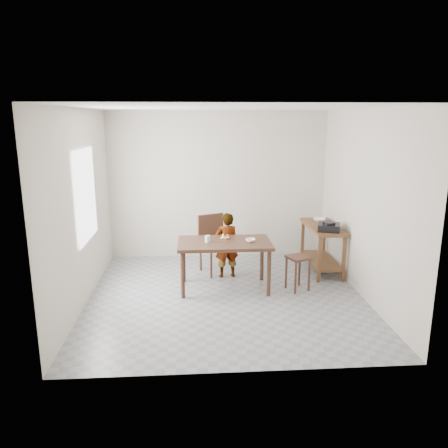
{
  "coord_description": "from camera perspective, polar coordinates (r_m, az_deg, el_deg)",
  "views": [
    {
      "loc": [
        -0.45,
        -6.01,
        2.56
      ],
      "look_at": [
        0.0,
        0.4,
        1.0
      ],
      "focal_mm": 35.0,
      "sensor_mm": 36.0,
      "label": 1
    }
  ],
  "objects": [
    {
      "name": "prep_counter",
      "position": [
        7.65,
        12.65,
        -3.09
      ],
      "size": [
        0.5,
        1.2,
        0.8
      ],
      "primitive_type": null,
      "color": "brown",
      "rests_on": "floor"
    },
    {
      "name": "wall_left",
      "position": [
        6.33,
        -18.31,
        1.92
      ],
      "size": [
        0.04,
        4.0,
        2.7
      ],
      "primitive_type": "cube",
      "color": "beige",
      "rests_on": "ground"
    },
    {
      "name": "wall_front",
      "position": [
        4.2,
        2.33,
        -3.15
      ],
      "size": [
        4.0,
        0.04,
        2.7
      ],
      "primitive_type": "cube",
      "color": "beige",
      "rests_on": "ground"
    },
    {
      "name": "small_bowl",
      "position": [
        6.58,
        3.47,
        -2.13
      ],
      "size": [
        0.2,
        0.2,
        0.05
      ],
      "primitive_type": "imported",
      "rotation": [
        0.0,
        0.0,
        0.41
      ],
      "color": "white",
      "rests_on": "dining_table"
    },
    {
      "name": "gas_burner",
      "position": [
        7.21,
        13.55,
        -0.4
      ],
      "size": [
        0.43,
        0.43,
        0.11
      ],
      "primitive_type": "cube",
      "rotation": [
        0.0,
        0.0,
        -0.33
      ],
      "color": "black",
      "rests_on": "prep_counter"
    },
    {
      "name": "child",
      "position": [
        7.14,
        0.34,
        -2.79
      ],
      "size": [
        0.43,
        0.32,
        1.08
      ],
      "primitive_type": "imported",
      "rotation": [
        0.0,
        0.0,
        3.3
      ],
      "color": "silver",
      "rests_on": "floor"
    },
    {
      "name": "dining_chair",
      "position": [
        7.36,
        -1.0,
        -2.71
      ],
      "size": [
        0.62,
        0.62,
        0.97
      ],
      "primitive_type": null,
      "rotation": [
        0.0,
        0.0,
        0.42
      ],
      "color": "#41261A",
      "rests_on": "floor"
    },
    {
      "name": "floor",
      "position": [
        6.56,
        0.25,
        -9.53
      ],
      "size": [
        4.0,
        4.0,
        0.04
      ],
      "primitive_type": "cube",
      "color": "gray",
      "rests_on": "ground"
    },
    {
      "name": "wall_right",
      "position": [
        6.61,
        18.02,
        2.42
      ],
      "size": [
        0.04,
        4.0,
        2.7
      ],
      "primitive_type": "cube",
      "color": "beige",
      "rests_on": "ground"
    },
    {
      "name": "wall_back",
      "position": [
        8.13,
        -0.8,
        5.09
      ],
      "size": [
        4.0,
        0.04,
        2.7
      ],
      "primitive_type": "cube",
      "color": "beige",
      "rests_on": "ground"
    },
    {
      "name": "banana",
      "position": [
        6.71,
        0.11,
        -1.77
      ],
      "size": [
        0.17,
        0.14,
        0.05
      ],
      "primitive_type": null,
      "rotation": [
        0.0,
        0.0,
        -0.22
      ],
      "color": "#E2D154",
      "rests_on": "dining_table"
    },
    {
      "name": "serving_bowl",
      "position": [
        7.82,
        12.34,
        0.53
      ],
      "size": [
        0.28,
        0.28,
        0.05
      ],
      "primitive_type": "imported",
      "rotation": [
        0.0,
        0.0,
        -0.38
      ],
      "color": "white",
      "rests_on": "prep_counter"
    },
    {
      "name": "ceiling",
      "position": [
        6.03,
        0.28,
        15.16
      ],
      "size": [
        4.0,
        4.0,
        0.04
      ],
      "primitive_type": "cube",
      "color": "white",
      "rests_on": "wall_back"
    },
    {
      "name": "stool",
      "position": [
        6.78,
        9.59,
        -6.33
      ],
      "size": [
        0.39,
        0.39,
        0.53
      ],
      "primitive_type": null,
      "rotation": [
        0.0,
        0.0,
        0.39
      ],
      "color": "#41261A",
      "rests_on": "floor"
    },
    {
      "name": "glass_tumbler",
      "position": [
        6.55,
        -2.15,
        -1.95
      ],
      "size": [
        0.11,
        0.11,
        0.1
      ],
      "primitive_type": "cylinder",
      "rotation": [
        0.0,
        0.0,
        -0.36
      ],
      "color": "silver",
      "rests_on": "dining_table"
    },
    {
      "name": "dining_table",
      "position": [
        6.69,
        0.06,
        -5.41
      ],
      "size": [
        1.4,
        0.8,
        0.75
      ],
      "primitive_type": null,
      "color": "#41261A",
      "rests_on": "floor"
    },
    {
      "name": "window_pane",
      "position": [
        6.48,
        -17.56,
        3.59
      ],
      "size": [
        0.02,
        1.1,
        1.3
      ],
      "primitive_type": "cube",
      "color": "white",
      "rests_on": "wall_left"
    }
  ]
}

